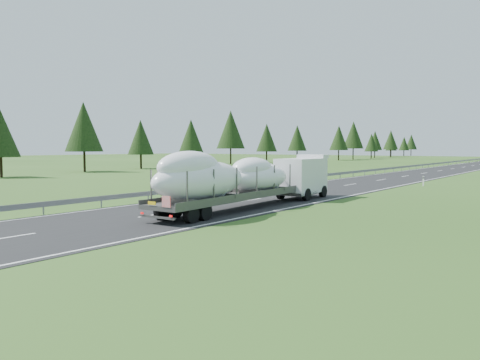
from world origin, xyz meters
The scene contains 4 objects.
ground centered at (0.00, 0.00, 0.00)m, with size 400.00×400.00×0.00m, color #2B4D19.
guardrail centered at (-5.30, 99.94, 0.60)m, with size 0.10×400.00×0.76m.
tree_line_left centered at (-44.23, 83.65, 6.81)m, with size 13.31×241.91×12.64m.
boat_truck centered at (2.36, 5.29, 1.97)m, with size 3.27×17.92×3.70m.
Camera 1 is at (19.88, -18.61, 3.88)m, focal length 35.00 mm.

